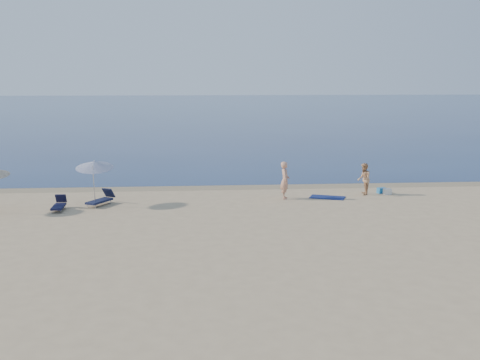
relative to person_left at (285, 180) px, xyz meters
name	(u,v)px	position (x,y,z in m)	size (l,w,h in m)	color
ground	(321,331)	(-1.58, -16.02, -0.95)	(160.00, 160.00, 0.00)	tan
sea	(208,109)	(-1.58, 83.98, -0.95)	(240.00, 160.00, 0.01)	#0B1D47
wet_sand_strip	(248,187)	(-1.58, 3.38, -0.95)	(240.00, 1.60, 0.00)	#847254
person_left	(285,180)	(0.00, 0.00, 0.00)	(0.69, 0.45, 1.90)	tan
person_right	(364,179)	(4.29, 0.72, -0.12)	(0.81, 0.63, 1.67)	tan
beach_towel	(327,197)	(2.23, 0.09, -0.94)	(1.75, 0.97, 0.03)	#0F184B
white_bag	(387,192)	(5.56, 0.65, -0.80)	(0.36, 0.31, 0.31)	silver
blue_cooler	(381,190)	(5.36, 1.05, -0.80)	(0.41, 0.29, 0.29)	#206DAF
umbrella_near	(94,165)	(-9.32, -0.86, 1.04)	(1.82, 1.84, 2.36)	silver
lounger_left	(59,205)	(-10.87, -1.78, -0.71)	(0.53, 1.52, 0.67)	black
lounger_right	(101,200)	(-9.09, -0.79, -0.68)	(1.30, 1.72, 0.74)	#131935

